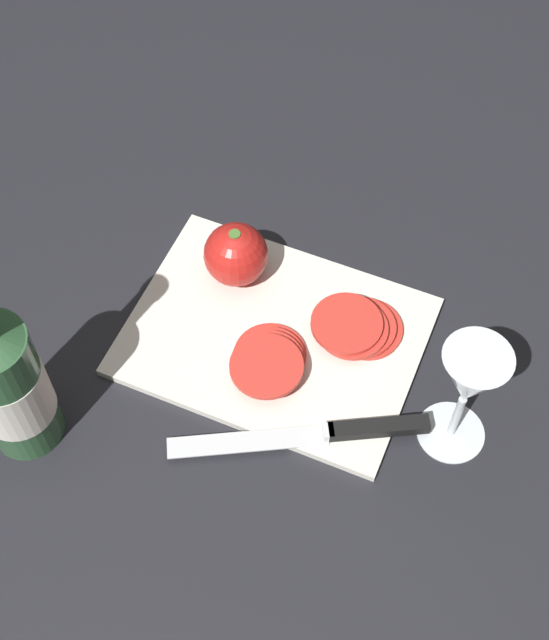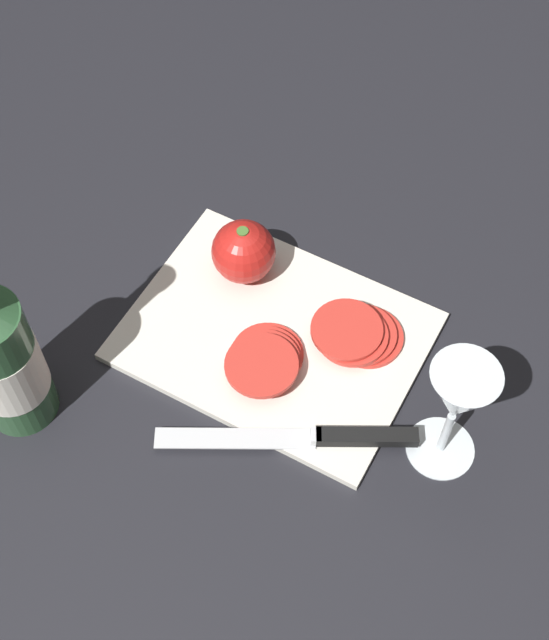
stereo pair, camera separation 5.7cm
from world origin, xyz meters
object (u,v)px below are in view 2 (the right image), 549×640
at_px(tomato_slice_stack_near, 264,360).
at_px(tomato_slice_stack_far, 357,333).
at_px(wine_glass, 458,400).
at_px(knife, 334,437).
at_px(wine_bottle, 0,357).
at_px(whole_tomato, 244,252).

bearing_deg(tomato_slice_stack_near, tomato_slice_stack_far, 47.14).
distance_m(wine_glass, tomato_slice_stack_far, 0.19).
height_order(knife, tomato_slice_stack_near, tomato_slice_stack_near).
xyz_separation_m(knife, tomato_slice_stack_near, (-0.11, 0.05, 0.01)).
relative_size(wine_glass, tomato_slice_stack_near, 1.51).
height_order(wine_bottle, wine_glass, wine_bottle).
xyz_separation_m(wine_bottle, tomato_slice_stack_near, (0.22, 0.17, -0.08)).
relative_size(wine_bottle, wine_glass, 1.84).
xyz_separation_m(tomato_slice_stack_near, tomato_slice_stack_far, (0.08, 0.08, 0.00)).
bearing_deg(whole_tomato, tomato_slice_stack_near, -50.37).
relative_size(wine_bottle, tomato_slice_stack_near, 2.77).
relative_size(wine_bottle, whole_tomato, 3.83).
distance_m(knife, tomato_slice_stack_near, 0.12).
xyz_separation_m(wine_glass, knife, (-0.11, -0.05, -0.10)).
relative_size(wine_glass, whole_tomato, 2.08).
bearing_deg(tomato_slice_stack_far, wine_glass, -29.03).
bearing_deg(wine_bottle, whole_tomato, 65.05).
height_order(tomato_slice_stack_near, tomato_slice_stack_far, same).
height_order(wine_bottle, knife, wine_bottle).
xyz_separation_m(wine_bottle, tomato_slice_stack_far, (0.29, 0.26, -0.08)).
height_order(wine_bottle, tomato_slice_stack_near, wine_bottle).
height_order(wine_bottle, whole_tomato, wine_bottle).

